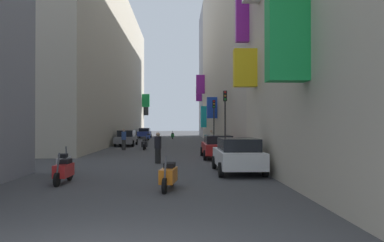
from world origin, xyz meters
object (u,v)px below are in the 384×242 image
traffic_light_near_corner (214,115)px  traffic_light_far_corner (225,111)px  parked_car_grey (126,138)px  scooter_red (64,170)px  parked_car_blue (144,133)px  scooter_black (145,144)px  parked_car_red (218,146)px  scooter_orange (169,175)px  scooter_silver (64,163)px  pedestrian_near_right (211,139)px  scooter_green (173,136)px  parked_car_white (238,155)px  pedestrian_crossing (124,139)px  pedestrian_near_left (158,148)px  scooter_blue (148,137)px

traffic_light_near_corner → traffic_light_far_corner: 7.81m
parked_car_grey → scooter_red: 21.90m
parked_car_blue → traffic_light_near_corner: 21.94m
parked_car_grey → scooter_black: 5.69m
parked_car_red → scooter_orange: (-2.75, -10.47, -0.29)m
traffic_light_near_corner → scooter_orange: bearing=-99.5°
scooter_silver → traffic_light_far_corner: bearing=50.2°
scooter_black → traffic_light_near_corner: bearing=31.0°
scooter_black → parked_car_blue: bearing=95.5°
pedestrian_near_right → scooter_green: bearing=102.5°
parked_car_white → pedestrian_crossing: size_ratio=2.38×
parked_car_blue → scooter_black: 23.94m
pedestrian_crossing → pedestrian_near_left: (3.32, -9.80, -0.03)m
parked_car_blue → scooter_orange: bearing=-83.5°
scooter_red → scooter_silver: (-0.82, 2.61, 0.00)m
parked_car_white → parked_car_grey: parked_car_white is taller
scooter_red → scooter_black: size_ratio=0.93×
traffic_light_near_corner → traffic_light_far_corner: traffic_light_far_corner is taller
parked_car_blue → pedestrian_near_left: size_ratio=2.59×
scooter_green → parked_car_blue: bearing=140.2°
scooter_green → pedestrian_near_right: size_ratio=1.28×
scooter_blue → scooter_black: bearing=-86.3°
traffic_light_near_corner → parked_car_red: bearing=-94.5°
parked_car_white → parked_car_grey: size_ratio=0.93×
scooter_green → parked_car_red: bearing=-83.3°
scooter_silver → pedestrian_crossing: bearing=87.9°
scooter_blue → scooter_green: size_ratio=0.99×
parked_car_blue → parked_car_grey: parked_car_grey is taller
scooter_silver → scooter_black: (2.13, 14.05, 0.00)m
parked_car_white → pedestrian_near_left: bearing=133.9°
parked_car_white → scooter_blue: parked_car_white is taller
scooter_blue → scooter_silver: bearing=-92.1°
scooter_orange → pedestrian_near_left: size_ratio=1.13×
scooter_green → pedestrian_near_left: bearing=-90.5°
parked_car_blue → pedestrian_crossing: (0.66, -24.36, 0.07)m
pedestrian_crossing → parked_car_grey: bearing=96.3°
parked_car_white → parked_car_blue: 38.76m
scooter_red → scooter_silver: size_ratio=0.96×
pedestrian_near_left → traffic_light_far_corner: (4.45, 6.19, 2.22)m
pedestrian_near_left → traffic_light_far_corner: 7.94m
parked_car_blue → scooter_green: (4.25, -3.54, -0.32)m
pedestrian_near_left → scooter_green: bearing=89.5°
parked_car_white → scooter_blue: (-6.42, 30.11, -0.33)m
scooter_blue → pedestrian_crossing: (-0.59, -16.47, 0.39)m
parked_car_blue → scooter_green: parked_car_blue is taller
parked_car_red → pedestrian_crossing: (-6.86, 7.00, 0.11)m
parked_car_white → scooter_orange: bearing=-127.1°
scooter_silver → scooter_red: bearing=-72.5°
scooter_blue → scooter_black: same height
scooter_blue → pedestrian_near_left: size_ratio=1.18×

